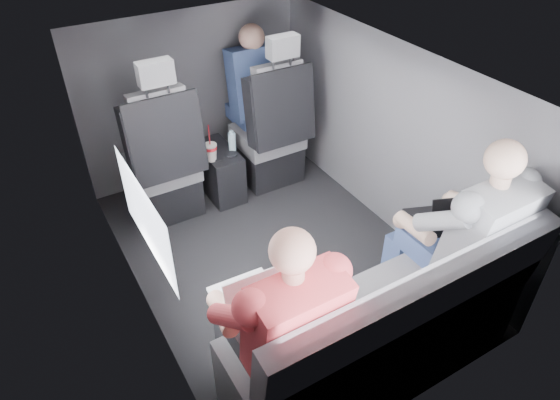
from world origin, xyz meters
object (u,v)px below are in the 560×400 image
laptop_black (445,218)px  front_seat_right (271,137)px  passenger_rear_left (278,323)px  laptop_white (248,293)px  rear_bench (380,334)px  passenger_front_right (253,85)px  passenger_rear_right (462,235)px  center_console (219,172)px  front_seat_left (163,168)px  water_bottle (232,141)px  soda_cup (211,151)px

laptop_black → front_seat_right: bearing=96.3°
front_seat_right → passenger_rear_left: 2.07m
laptop_white → passenger_rear_left: bearing=-81.7°
rear_bench → passenger_front_right: size_ratio=2.01×
passenger_rear_left → passenger_rear_right: bearing=-0.0°
center_console → rear_bench: bearing=-90.0°
center_console → passenger_rear_right: 1.99m
front_seat_left → passenger_rear_right: size_ratio=1.00×
water_bottle → laptop_white: laptop_white is taller
passenger_rear_right → passenger_rear_left: bearing=180.0°
soda_cup → passenger_rear_right: passenger_rear_right is taller
passenger_rear_left → front_seat_right: bearing=61.2°
laptop_black → passenger_rear_right: 0.17m
water_bottle → laptop_white: 1.71m
water_bottle → center_console: bearing=149.6°
passenger_rear_right → soda_cup: bearing=111.7°
center_console → rear_bench: 1.94m
soda_cup → laptop_black: (0.73, -1.57, 0.16)m
passenger_front_right → front_seat_right: bearing=-88.1°
water_bottle → laptop_white: size_ratio=0.53×
front_seat_left → passenger_rear_right: 2.10m
rear_bench → laptop_white: rear_bench is taller
front_seat_right → soda_cup: size_ratio=4.34×
center_console → passenger_rear_left: 1.97m
soda_cup → laptop_white: laptop_white is taller
passenger_rear_left → passenger_front_right: size_ratio=1.54×
laptop_white → soda_cup: bearing=72.5°
front_seat_left → passenger_rear_left: size_ratio=1.03×
passenger_rear_left → laptop_black: bearing=7.9°
water_bottle → passenger_rear_right: (0.49, -1.79, 0.17)m
front_seat_right → laptop_white: size_ratio=4.13×
front_seat_left → passenger_front_right: (0.89, 0.26, 0.35)m
front_seat_left → soda_cup: size_ratio=4.34×
laptop_white → passenger_rear_left: (0.03, -0.22, 0.00)m
laptop_black → laptop_white: bearing=177.1°
rear_bench → soda_cup: (-0.10, 1.83, 0.17)m
soda_cup → laptop_black: laptop_black is taller
laptop_black → passenger_rear_left: (-1.17, -0.16, -0.00)m
soda_cup → center_console: bearing=48.2°
laptop_black → passenger_rear_right: size_ratio=0.32×
soda_cup → rear_bench: bearing=-86.9°
rear_bench → passenger_rear_right: size_ratio=1.26×
soda_cup → passenger_front_right: passenger_front_right is taller
laptop_black → passenger_front_right: passenger_front_right is taller
center_console → rear_bench: size_ratio=0.30×
front_seat_left → passenger_front_right: 0.99m
passenger_rear_left → passenger_front_right: same height
laptop_black → rear_bench: bearing=-157.8°
soda_cup → passenger_rear_left: (-0.44, -1.73, 0.16)m
passenger_front_right → passenger_rear_left: bearing=-115.5°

